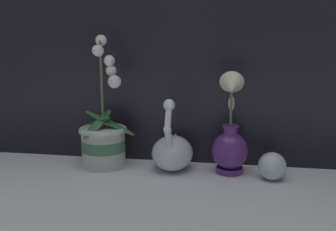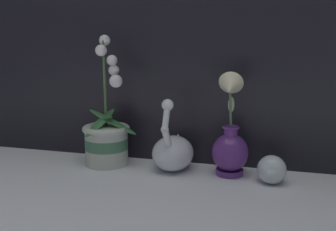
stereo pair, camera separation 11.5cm
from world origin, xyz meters
name	(u,v)px [view 2 (the right image)]	position (x,y,z in m)	size (l,w,h in m)	color
ground_plane	(171,184)	(0.00, 0.00, 0.00)	(2.80, 2.80, 0.00)	white
orchid_potted_plant	(107,137)	(-0.24, 0.12, 0.09)	(0.19, 0.16, 0.41)	beige
swan_figurine	(173,151)	(-0.03, 0.12, 0.06)	(0.12, 0.19, 0.23)	white
blue_vase	(230,144)	(0.14, 0.12, 0.10)	(0.11, 0.14, 0.31)	#602D7F
glass_sphere	(272,169)	(0.26, 0.08, 0.04)	(0.08, 0.08, 0.08)	silver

